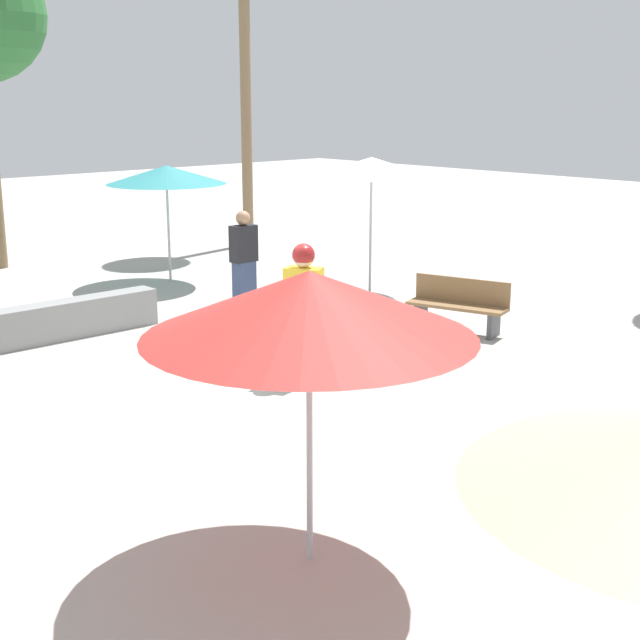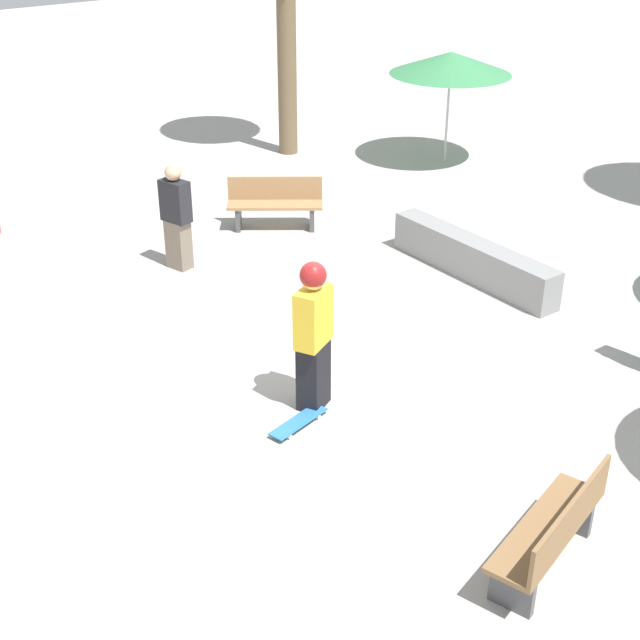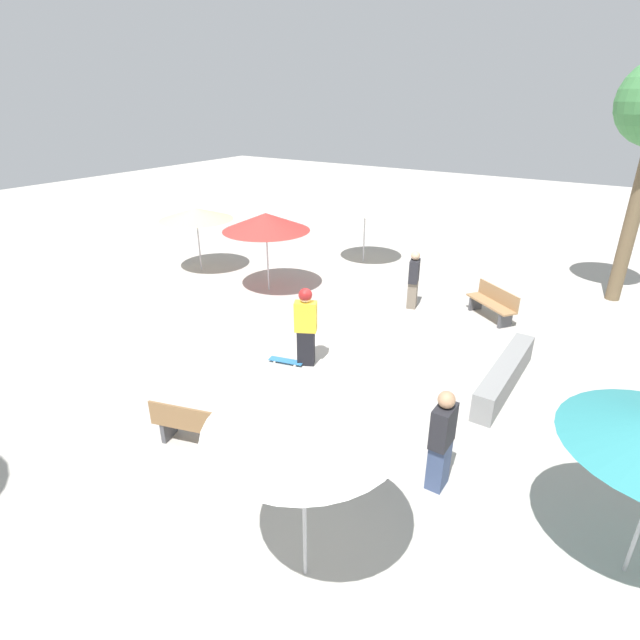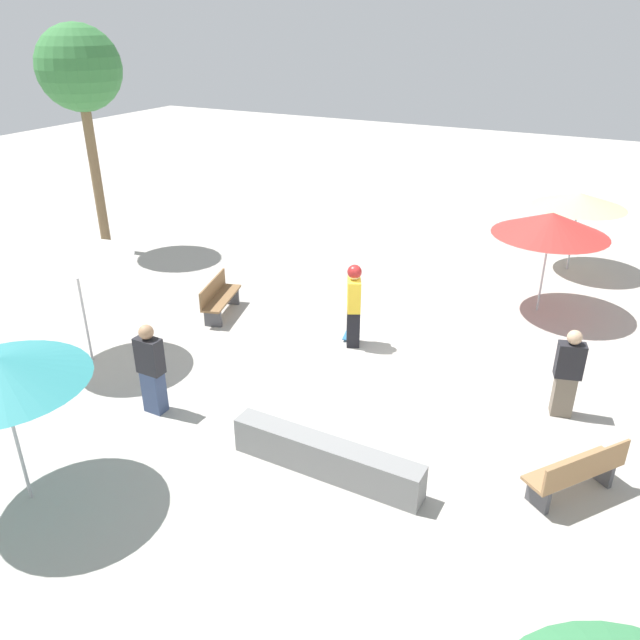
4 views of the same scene
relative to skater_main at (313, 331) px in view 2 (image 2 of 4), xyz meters
name	(u,v)px [view 2 (image 2 of 4)]	position (x,y,z in m)	size (l,w,h in m)	color
ground_plane	(335,351)	(-0.86, 0.98, -0.98)	(60.00, 60.00, 0.00)	#ADA8A0
skater_main	(313,331)	(0.00, 0.00, 0.00)	(0.46, 0.55, 1.82)	black
skateboard	(299,422)	(0.24, -0.39, -0.92)	(0.38, 0.82, 0.07)	teal
concrete_ledge	(472,259)	(-1.40, 4.00, -0.68)	(3.11, 0.45, 0.59)	gray
bench_near	(553,531)	(3.40, 0.10, -0.55)	(0.87, 1.66, 0.85)	#47474C
bench_far	(275,204)	(-4.84, 2.77, -0.55)	(1.30, 1.55, 0.85)	#47474C
shade_umbrella_green	(451,63)	(-5.74, 7.63, 1.03)	(2.43, 2.43, 2.22)	#B7B7BC
bystander_far	(177,217)	(-4.35, 0.66, -0.16)	(0.50, 0.36, 1.65)	#726656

